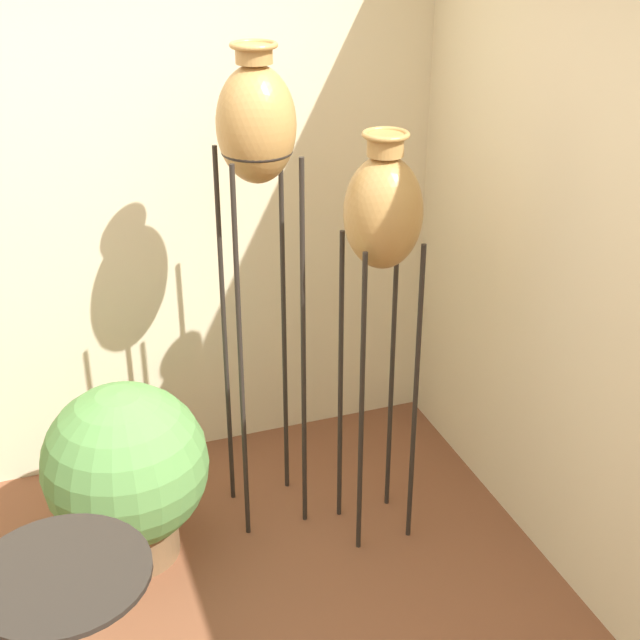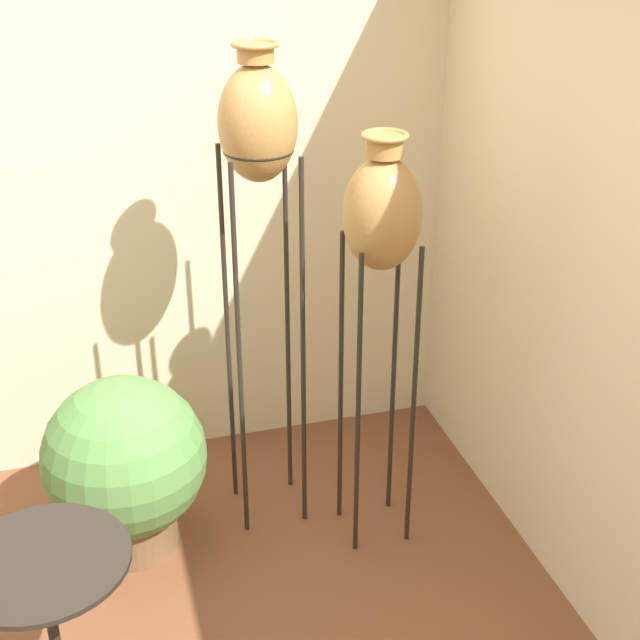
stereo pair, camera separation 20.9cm
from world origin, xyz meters
name	(u,v)px [view 2 (the right image)]	position (x,y,z in m)	size (l,w,h in m)	color
wall_back	(74,187)	(0.00, 1.69, 1.35)	(7.33, 0.06, 2.70)	beige
vase_stand_tall	(258,137)	(0.67, 1.06, 1.68)	(0.29, 0.29, 2.02)	#28231E
vase_stand_medium	(382,222)	(1.07, 0.80, 1.40)	(0.29, 0.29, 1.73)	#28231E
side_table	(49,605)	(-0.23, 0.14, 0.50)	(0.54, 0.54, 0.69)	#28231E
potted_plant	(125,463)	(0.07, 0.97, 0.41)	(0.66, 0.66, 0.77)	brown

